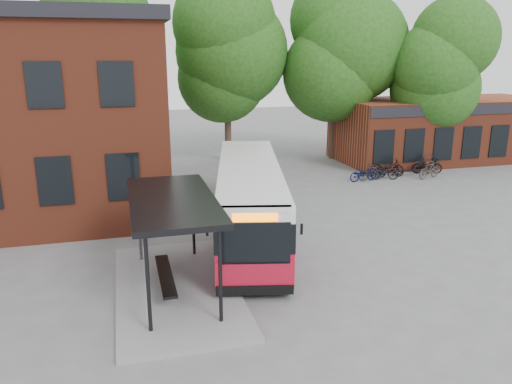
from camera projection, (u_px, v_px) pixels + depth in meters
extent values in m
plane|color=#5F5F61|center=(305.00, 261.00, 17.04)|extent=(100.00, 100.00, 0.00)
imported|color=#060E40|center=(363.00, 173.00, 27.64)|extent=(1.75, 0.78, 0.89)
imported|color=#26262D|center=(371.00, 173.00, 27.80)|extent=(1.51, 0.50, 0.90)
imported|color=black|center=(390.00, 169.00, 28.60)|extent=(1.71, 0.68, 0.89)
imported|color=black|center=(385.00, 171.00, 28.02)|extent=(1.65, 0.98, 0.96)
imported|color=black|center=(388.00, 167.00, 29.15)|extent=(1.88, 1.16, 0.93)
imported|color=#433933|center=(429.00, 170.00, 28.25)|extent=(1.70, 0.96, 0.99)
imported|color=black|center=(427.00, 166.00, 29.44)|extent=(1.88, 1.08, 0.94)
imported|color=black|center=(427.00, 163.00, 29.73)|extent=(1.83, 0.59, 1.08)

